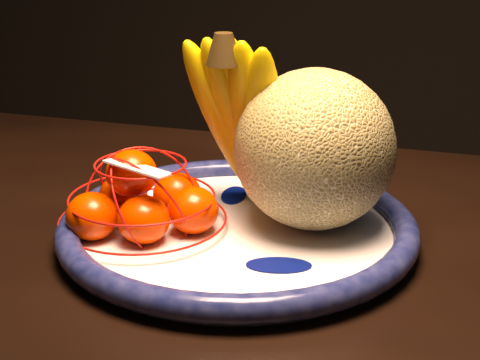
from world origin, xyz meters
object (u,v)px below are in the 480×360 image
(cantaloupe, at_px, (314,149))
(mandarin_bag, at_px, (143,202))
(banana_bunch, at_px, (243,114))
(fruit_bowl, at_px, (237,228))
(dining_table, at_px, (259,314))

(cantaloupe, height_order, mandarin_bag, cantaloupe)
(cantaloupe, xyz_separation_m, banana_bunch, (-0.09, 0.03, 0.03))
(banana_bunch, bearing_deg, fruit_bowl, -66.00)
(mandarin_bag, bearing_deg, fruit_bowl, 17.19)
(dining_table, distance_m, cantaloupe, 0.20)
(dining_table, relative_size, cantaloupe, 8.09)
(cantaloupe, height_order, banana_bunch, banana_bunch)
(fruit_bowl, xyz_separation_m, mandarin_bag, (-0.10, -0.03, 0.03))
(dining_table, relative_size, mandarin_bag, 6.13)
(banana_bunch, bearing_deg, cantaloupe, -3.31)
(dining_table, xyz_separation_m, banana_bunch, (-0.04, 0.09, 0.21))
(fruit_bowl, height_order, banana_bunch, banana_bunch)
(banana_bunch, bearing_deg, dining_table, -49.50)
(dining_table, height_order, mandarin_bag, mandarin_bag)
(fruit_bowl, height_order, cantaloupe, cantaloupe)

